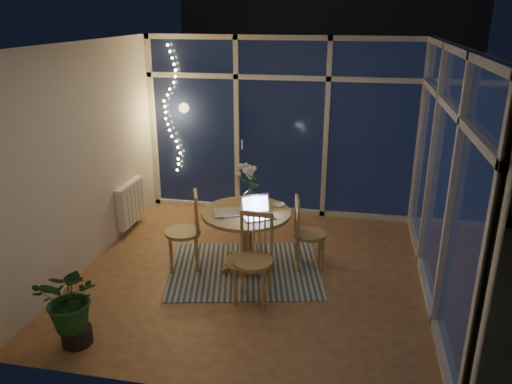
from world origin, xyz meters
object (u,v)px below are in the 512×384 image
(laptop, at_px, (259,207))
(flower_vase, at_px, (250,194))
(potted_plant, at_px, (73,308))
(chair_front, at_px, (253,260))
(chair_left, at_px, (183,231))
(dining_table, at_px, (246,239))
(chair_right, at_px, (310,233))

(laptop, bearing_deg, flower_vase, 83.21)
(flower_vase, xyz_separation_m, potted_plant, (-1.21, -2.08, -0.44))
(chair_front, xyz_separation_m, potted_plant, (-1.45, -1.04, -0.10))
(chair_left, bearing_deg, chair_front, 39.31)
(chair_left, relative_size, potted_plant, 1.25)
(dining_table, bearing_deg, chair_front, -72.80)
(chair_right, relative_size, laptop, 2.60)
(chair_right, relative_size, flower_vase, 4.24)
(chair_right, xyz_separation_m, flower_vase, (-0.75, 0.17, 0.37))
(chair_right, xyz_separation_m, chair_front, (-0.52, -0.86, 0.03))
(laptop, height_order, flower_vase, laptop)
(flower_vase, distance_m, potted_plant, 2.44)
(dining_table, height_order, flower_vase, flower_vase)
(dining_table, height_order, chair_right, chair_right)
(chair_left, bearing_deg, flower_vase, 102.97)
(chair_left, xyz_separation_m, laptop, (0.91, 0.01, 0.36))
(potted_plant, bearing_deg, laptop, 48.95)
(chair_front, bearing_deg, dining_table, 110.01)
(chair_front, bearing_deg, chair_left, 152.54)
(chair_left, height_order, chair_right, chair_left)
(dining_table, xyz_separation_m, chair_left, (-0.73, -0.16, 0.12))
(chair_front, height_order, flower_vase, chair_front)
(dining_table, xyz_separation_m, potted_plant, (-1.23, -1.76, 0.02))
(chair_left, height_order, laptop, laptop)
(potted_plant, bearing_deg, flower_vase, 59.68)
(chair_left, xyz_separation_m, flower_vase, (0.72, 0.47, 0.34))
(chair_left, height_order, potted_plant, chair_left)
(chair_front, distance_m, potted_plant, 1.79)
(dining_table, distance_m, flower_vase, 0.56)
(chair_left, height_order, chair_front, chair_front)
(chair_front, bearing_deg, potted_plant, -141.49)
(flower_vase, height_order, potted_plant, flower_vase)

